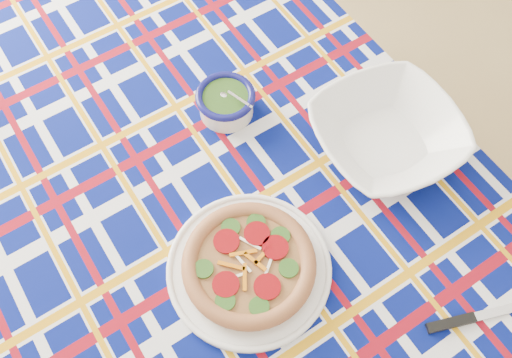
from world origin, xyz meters
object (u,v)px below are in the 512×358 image
Objects in this scene: main_focaccia_plate at (249,264)px; pesto_bowl at (226,101)px; dining_table at (211,207)px; serving_bowl at (387,134)px.

main_focaccia_plate is 0.36m from pesto_bowl.
main_focaccia_plate reaches higher than dining_table.
main_focaccia_plate is at bearing -7.22° from dining_table.
main_focaccia_plate is at bearing -98.74° from serving_bowl.
dining_table is at bearing -62.86° from pesto_bowl.
pesto_bowl is (-0.09, 0.17, 0.12)m from dining_table.
serving_bowl is (0.31, 0.13, -0.00)m from pesto_bowl.
pesto_bowl is at bearing 134.51° from main_focaccia_plate.
serving_bowl is (0.22, 0.30, 0.11)m from dining_table.
pesto_bowl reaches higher than main_focaccia_plate.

